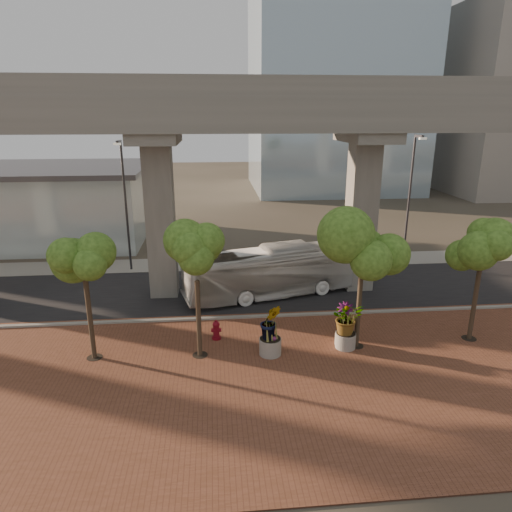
{
  "coord_description": "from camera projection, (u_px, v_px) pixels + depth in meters",
  "views": [
    {
      "loc": [
        -2.86,
        -24.41,
        10.62
      ],
      "look_at": [
        -0.55,
        0.5,
        2.74
      ],
      "focal_mm": 32.0,
      "sensor_mm": 36.0,
      "label": 1
    }
  ],
  "objects": [
    {
      "name": "street_tree_near_east",
      "position": [
        363.0,
        243.0,
        20.09
      ],
      "size": [
        3.97,
        3.97,
        6.89
      ],
      "color": "#423625",
      "rests_on": "ground"
    },
    {
      "name": "planter_left",
      "position": [
        270.0,
        324.0,
        20.44
      ],
      "size": [
        2.24,
        2.24,
        2.46
      ],
      "color": "gray",
      "rests_on": "ground"
    },
    {
      "name": "station_pavilion",
      "position": [
        14.0,
        203.0,
        39.09
      ],
      "size": [
        23.0,
        13.0,
        6.3
      ],
      "color": "silver",
      "rests_on": "ground"
    },
    {
      "name": "planter_front",
      "position": [
        347.0,
        320.0,
        21.06
      ],
      "size": [
        2.1,
        2.1,
        2.31
      ],
      "color": "gray",
      "rests_on": "ground"
    },
    {
      "name": "curb_strip",
      "position": [
        270.0,
        316.0,
        24.7
      ],
      "size": [
        70.0,
        0.25,
        0.16
      ],
      "primitive_type": "cube",
      "color": "gray",
      "rests_on": "ground"
    },
    {
      "name": "street_tree_far_west",
      "position": [
        82.0,
        253.0,
        19.11
      ],
      "size": [
        3.22,
        3.22,
        6.43
      ],
      "color": "#423625",
      "rests_on": "ground"
    },
    {
      "name": "street_tree_far_east",
      "position": [
        483.0,
        251.0,
        20.98
      ],
      "size": [
        3.1,
        3.1,
        5.92
      ],
      "color": "#423625",
      "rests_on": "ground"
    },
    {
      "name": "fire_hydrant",
      "position": [
        216.0,
        330.0,
        22.15
      ],
      "size": [
        0.49,
        0.45,
        0.99
      ],
      "color": "maroon",
      "rests_on": "ground"
    },
    {
      "name": "asphalt_road",
      "position": [
        263.0,
        290.0,
        28.52
      ],
      "size": [
        90.0,
        8.0,
        0.04
      ],
      "primitive_type": "cube",
      "color": "black",
      "rests_on": "ground"
    },
    {
      "name": "planter_right",
      "position": [
        345.0,
        320.0,
        21.37
      ],
      "size": [
        1.98,
        1.98,
        2.11
      ],
      "color": "#A8A498",
      "rests_on": "ground"
    },
    {
      "name": "transit_viaduct",
      "position": [
        263.0,
        173.0,
        26.34
      ],
      "size": [
        72.0,
        5.6,
        12.4
      ],
      "color": "gray",
      "rests_on": "ground"
    },
    {
      "name": "brick_plaza",
      "position": [
        288.0,
        378.0,
        19.02
      ],
      "size": [
        70.0,
        13.0,
        0.06
      ],
      "primitive_type": "cube",
      "color": "brown",
      "rests_on": "ground"
    },
    {
      "name": "streetlamp_east",
      "position": [
        411.0,
        193.0,
        31.39
      ],
      "size": [
        0.46,
        1.33,
        9.19
      ],
      "color": "#333338",
      "rests_on": "ground"
    },
    {
      "name": "street_tree_near_west",
      "position": [
        196.0,
        260.0,
        19.43
      ],
      "size": [
        3.29,
        3.29,
        6.07
      ],
      "color": "#423625",
      "rests_on": "ground"
    },
    {
      "name": "transit_bus",
      "position": [
        272.0,
        272.0,
        27.35
      ],
      "size": [
        10.99,
        5.17,
        2.98
      ],
      "primitive_type": "imported",
      "rotation": [
        0.0,
        0.0,
        1.83
      ],
      "color": "silver",
      "rests_on": "ground"
    },
    {
      "name": "far_sidewalk",
      "position": [
        255.0,
        262.0,
        33.74
      ],
      "size": [
        90.0,
        3.0,
        0.06
      ],
      "primitive_type": "cube",
      "color": "gray",
      "rests_on": "ground"
    },
    {
      "name": "ground",
      "position": [
        266.0,
        303.0,
        26.63
      ],
      "size": [
        160.0,
        160.0,
        0.0
      ],
      "primitive_type": "plane",
      "color": "#383429",
      "rests_on": "ground"
    },
    {
      "name": "streetlamp_west",
      "position": [
        125.0,
        197.0,
        30.57
      ],
      "size": [
        0.44,
        1.29,
        8.9
      ],
      "color": "#2A2B2F",
      "rests_on": "ground"
    }
  ]
}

